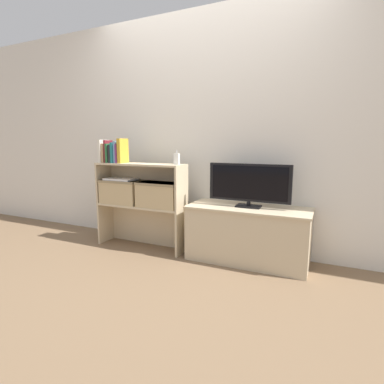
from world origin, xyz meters
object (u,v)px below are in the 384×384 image
object	(u,v)px
book_maroon	(108,151)
book_forest	(111,153)
book_skyblue	(118,152)
storage_basket_left	(122,191)
tv_stand	(248,234)
storage_basket_right	(159,194)
laptop	(121,179)
book_ivory	(104,151)
book_mustard	(123,151)
baby_monitor	(177,159)
tv	(249,184)
book_charcoal	(113,154)
book_teal	(116,153)
book_plum	(120,154)
book_tan	(106,153)

from	to	relation	value
book_maroon	book_forest	bearing A→B (deg)	0.00
book_maroon	book_skyblue	world-z (taller)	book_maroon
book_maroon	storage_basket_left	world-z (taller)	book_maroon
tv_stand	book_maroon	xyz separation A→B (m)	(-1.49, -0.12, 0.75)
storage_basket_right	laptop	size ratio (longest dim) A/B	1.38
book_ivory	book_forest	size ratio (longest dim) A/B	1.21
book_mustard	laptop	distance (m)	0.30
baby_monitor	storage_basket_left	bearing A→B (deg)	-178.70
tv_stand	tv	world-z (taller)	tv
storage_basket_right	book_maroon	bearing A→B (deg)	-178.81
book_charcoal	book_mustard	world-z (taller)	book_mustard
book_teal	storage_basket_left	xyz separation A→B (m)	(0.05, 0.01, -0.40)
storage_basket_left	book_teal	bearing A→B (deg)	-165.08
tv	storage_basket_left	size ratio (longest dim) A/B	1.68
book_plum	book_forest	bearing A→B (deg)	180.00
book_teal	baby_monitor	xyz separation A→B (m)	(0.71, 0.03, -0.05)
book_charcoal	laptop	distance (m)	0.28
book_skyblue	storage_basket_right	world-z (taller)	book_skyblue
book_charcoal	book_teal	distance (m)	0.04
tv	book_teal	distance (m)	1.43
tv	book_ivory	world-z (taller)	book_ivory
book_skyblue	storage_basket_right	xyz separation A→B (m)	(0.48, 0.01, -0.41)
book_charcoal	baby_monitor	bearing A→B (deg)	2.14
tv	book_ivory	bearing A→B (deg)	-175.72
tv	baby_monitor	size ratio (longest dim) A/B	5.41
book_tan	storage_basket_left	size ratio (longest dim) A/B	0.45
tv	baby_monitor	world-z (taller)	baby_monitor
tv	laptop	world-z (taller)	tv
book_skyblue	baby_monitor	xyz separation A→B (m)	(0.68, 0.03, -0.06)
book_forest	storage_basket_right	world-z (taller)	book_forest
tv_stand	book_tan	distance (m)	1.69
book_tan	baby_monitor	xyz separation A→B (m)	(0.83, 0.03, -0.05)
book_ivory	storage_basket_right	distance (m)	0.79
tv_stand	book_ivory	size ratio (longest dim) A/B	4.64
book_teal	storage_basket_left	distance (m)	0.41
book_tan	storage_basket_right	distance (m)	0.75
tv	book_tan	size ratio (longest dim) A/B	3.74
storage_basket_right	book_skyblue	bearing A→B (deg)	-178.49
book_teal	storage_basket_right	world-z (taller)	book_teal
tv_stand	baby_monitor	size ratio (longest dim) A/B	8.05
tv_stand	book_mustard	xyz separation A→B (m)	(-1.30, -0.12, 0.76)
book_ivory	book_plum	bearing A→B (deg)	0.00
baby_monitor	book_mustard	bearing A→B (deg)	-177.41
book_maroon	laptop	distance (m)	0.32
book_teal	laptop	world-z (taller)	book_teal
storage_basket_right	tv_stand	bearing A→B (deg)	6.80
book_skyblue	book_plum	distance (m)	0.03
tv_stand	book_plum	xyz separation A→B (m)	(-1.34, -0.12, 0.73)
book_charcoal	laptop	world-z (taller)	book_charcoal
storage_basket_left	book_maroon	bearing A→B (deg)	-175.01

